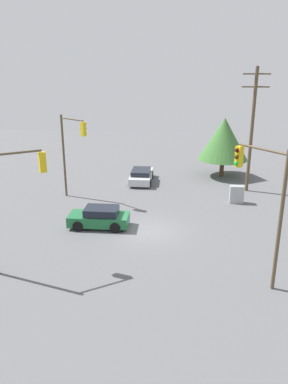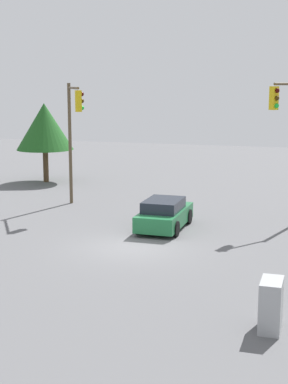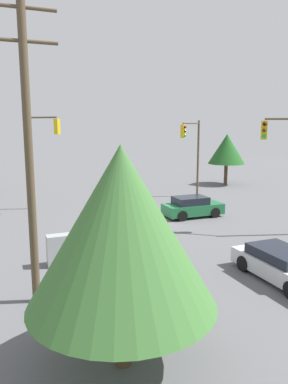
{
  "view_description": "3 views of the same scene",
  "coord_description": "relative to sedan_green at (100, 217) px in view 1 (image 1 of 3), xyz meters",
  "views": [
    {
      "loc": [
        1.83,
        -22.67,
        10.35
      ],
      "look_at": [
        -0.38,
        1.54,
        2.2
      ],
      "focal_mm": 35.0,
      "sensor_mm": 36.0,
      "label": 1
    },
    {
      "loc": [
        21.94,
        7.29,
        6.6
      ],
      "look_at": [
        -1.0,
        0.14,
        2.11
      ],
      "focal_mm": 55.0,
      "sensor_mm": 36.0,
      "label": 2
    },
    {
      "loc": [
        9.05,
        22.3,
        6.23
      ],
      "look_at": [
        0.46,
        0.91,
        2.06
      ],
      "focal_mm": 35.0,
      "sensor_mm": 36.0,
      "label": 3
    }
  ],
  "objects": [
    {
      "name": "electrical_cabinet",
      "position": [
        9.92,
        5.7,
        0.02
      ],
      "size": [
        1.08,
        0.58,
        1.4
      ],
      "primitive_type": "cube",
      "color": "#9EA0A3",
      "rests_on": "ground_plane"
    },
    {
      "name": "ground_plane",
      "position": [
        3.3,
        -0.39,
        -0.68
      ],
      "size": [
        80.0,
        80.0,
        0.0
      ],
      "primitive_type": "plane",
      "color": "#5B5B5E"
    },
    {
      "name": "traffic_signal_main",
      "position": [
        9.28,
        -5.77,
        4.0
      ],
      "size": [
        2.09,
        2.52,
        6.96
      ],
      "rotation": [
        0.0,
        0.0,
        2.24
      ],
      "color": "brown",
      "rests_on": "ground_plane"
    },
    {
      "name": "sedan_green",
      "position": [
        0.0,
        0.0,
        0.0
      ],
      "size": [
        4.02,
        1.9,
        1.4
      ],
      "rotation": [
        0.0,
        0.0,
        1.57
      ],
      "color": "#1E6638",
      "rests_on": "ground_plane"
    },
    {
      "name": "traffic_signal_cross",
      "position": [
        -3.28,
        5.52,
        3.88
      ],
      "size": [
        2.46,
        1.91,
        6.78
      ],
      "rotation": [
        0.0,
        0.0,
        -0.64
      ],
      "color": "brown",
      "rests_on": "ground_plane"
    },
    {
      "name": "utility_pole_tall",
      "position": [
        11.27,
        8.92,
        4.83
      ],
      "size": [
        2.2,
        0.28,
        10.42
      ],
      "color": "brown",
      "rests_on": "ground_plane"
    },
    {
      "name": "tree_far",
      "position": [
        9.55,
        13.44,
        3.05
      ],
      "size": [
        4.82,
        4.82,
        5.77
      ],
      "color": "#4C3823",
      "rests_on": "ground_plane"
    },
    {
      "name": "sedan_silver",
      "position": [
        1.78,
        10.71,
        -0.06
      ],
      "size": [
        2.04,
        4.57,
        1.25
      ],
      "color": "silver",
      "rests_on": "ground_plane"
    },
    {
      "name": "traffic_signal_aux",
      "position": [
        -3.19,
        -5.85,
        3.75
      ],
      "size": [
        2.65,
        1.91,
        6.57
      ],
      "rotation": [
        0.0,
        0.0,
        0.59
      ],
      "color": "brown",
      "rests_on": "ground_plane"
    }
  ]
}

